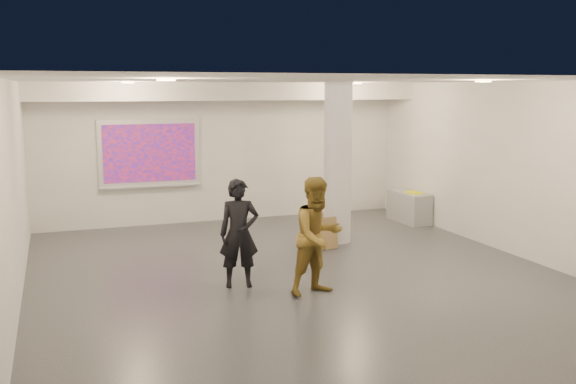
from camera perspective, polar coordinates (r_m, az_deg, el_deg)
name	(u,v)px	position (r m, az deg, el deg)	size (l,w,h in m)	color
floor	(297,275)	(10.12, 0.78, -7.34)	(8.00, 9.00, 0.01)	#33363A
ceiling	(297,80)	(9.70, 0.82, 9.89)	(8.00, 9.00, 0.01)	white
wall_back	(224,152)	(14.07, -5.75, 3.53)	(8.00, 0.01, 3.00)	silver
wall_front	(479,248)	(5.89, 16.63, -4.80)	(8.00, 0.01, 3.00)	silver
wall_left	(14,195)	(9.19, -23.21, -0.21)	(0.01, 9.00, 3.00)	silver
wall_right	(512,169)	(11.82, 19.25, 1.97)	(0.01, 9.00, 3.00)	silver
soffit_band	(229,91)	(13.47, -5.25, 8.91)	(8.00, 1.10, 0.36)	silver
downlight_nw	(128,83)	(11.63, -14.05, 9.42)	(0.22, 0.22, 0.02)	#FFCC85
downlight_ne	(356,83)	(12.87, 6.09, 9.59)	(0.22, 0.22, 0.02)	#FFCC85
downlight_sw	(166,80)	(7.67, -10.79, 9.76)	(0.22, 0.22, 0.02)	#FFCC85
downlight_se	(483,81)	(9.45, 16.96, 9.40)	(0.22, 0.22, 0.02)	#FFCC85
column	(338,163)	(12.02, 4.44, 2.58)	(0.52, 0.52, 3.00)	silver
projection_screen	(150,154)	(13.71, -12.20, 3.33)	(2.10, 0.13, 1.42)	silver
credenza	(409,207)	(14.19, 10.70, -1.33)	(0.47, 1.12, 0.65)	gray
postit_pad	(414,193)	(14.02, 11.14, -0.05)	(0.25, 0.34, 0.03)	#F1FF0A
cardboard_back	(312,230)	(11.92, 2.19, -3.40)	(0.52, 0.05, 0.57)	olive
cardboard_front	(324,234)	(11.60, 3.22, -3.72)	(0.53, 0.05, 0.58)	olive
woman	(239,233)	(9.37, -4.37, -3.69)	(0.58, 0.38, 1.59)	black
man	(318,236)	(9.02, 2.68, -3.93)	(0.81, 0.63, 1.67)	olive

